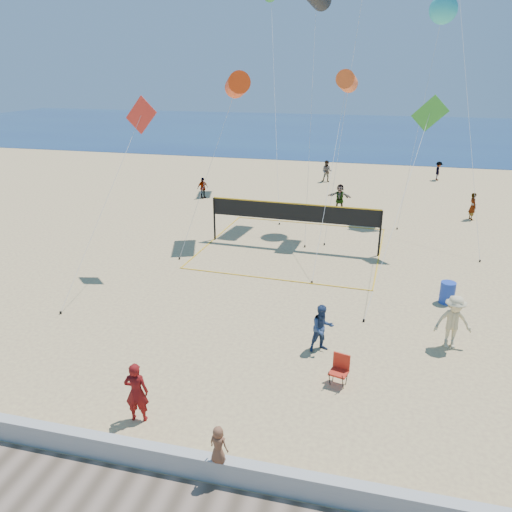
% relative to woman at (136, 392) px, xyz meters
% --- Properties ---
extents(ground, '(120.00, 120.00, 0.00)m').
position_rel_woman_xyz_m(ground, '(2.91, 1.57, -0.85)').
color(ground, '#D6BD78').
rests_on(ground, ground).
extents(ocean, '(140.00, 50.00, 0.03)m').
position_rel_woman_xyz_m(ocean, '(2.91, 63.57, -0.83)').
color(ocean, navy).
rests_on(ocean, ground).
extents(seawall, '(32.00, 0.30, 0.60)m').
position_rel_woman_xyz_m(seawall, '(2.91, -1.43, -0.55)').
color(seawall, '#B1B0AC').
rests_on(seawall, ground).
extents(woman, '(0.68, 0.51, 1.70)m').
position_rel_woman_xyz_m(woman, '(0.00, 0.00, 0.00)').
color(woman, '#640D0D').
rests_on(woman, ground).
extents(toddler, '(0.49, 0.38, 0.90)m').
position_rel_woman_xyz_m(toddler, '(2.71, -1.51, 0.20)').
color(toddler, brown).
rests_on(toddler, seawall).
extents(bystander_a, '(0.98, 0.92, 1.61)m').
position_rel_woman_xyz_m(bystander_a, '(4.21, 4.57, -0.04)').
color(bystander_a, navy).
rests_on(bystander_a, ground).
extents(bystander_b, '(1.29, 0.88, 1.84)m').
position_rel_woman_xyz_m(bystander_b, '(8.30, 5.81, 0.07)').
color(bystander_b, beige).
rests_on(bystander_b, ground).
extents(far_person_0, '(0.80, 0.89, 1.45)m').
position_rel_woman_xyz_m(far_person_0, '(-6.33, 22.51, -0.12)').
color(far_person_0, gray).
rests_on(far_person_0, ground).
extents(far_person_1, '(1.56, 0.68, 1.63)m').
position_rel_woman_xyz_m(far_person_1, '(3.18, 21.95, -0.04)').
color(far_person_1, gray).
rests_on(far_person_1, ground).
extents(far_person_2, '(0.54, 0.68, 1.64)m').
position_rel_woman_xyz_m(far_person_2, '(11.11, 21.53, -0.03)').
color(far_person_2, gray).
rests_on(far_person_2, ground).
extents(far_person_3, '(0.89, 0.73, 1.70)m').
position_rel_woman_xyz_m(far_person_3, '(1.45, 29.82, -0.00)').
color(far_person_3, gray).
rests_on(far_person_3, ground).
extents(far_person_4, '(0.66, 1.02, 1.51)m').
position_rel_woman_xyz_m(far_person_4, '(10.10, 32.63, -0.10)').
color(far_person_4, gray).
rests_on(far_person_4, ground).
extents(camp_chair, '(0.60, 0.71, 1.03)m').
position_rel_woman_xyz_m(camp_chair, '(4.94, 2.88, -0.33)').
color(camp_chair, red).
rests_on(camp_chair, ground).
extents(trash_barrel, '(0.63, 0.63, 0.86)m').
position_rel_woman_xyz_m(trash_barrel, '(8.52, 9.26, -0.42)').
color(trash_barrel, '#1A3BAD').
rests_on(trash_barrel, ground).
extents(volleyball_net, '(9.07, 8.92, 2.33)m').
position_rel_woman_xyz_m(volleyball_net, '(1.57, 14.08, 0.74)').
color(volleyball_net, black).
rests_on(volleyball_net, ground).
extents(kite_0, '(2.85, 5.32, 8.49)m').
position_rel_woman_xyz_m(kite_0, '(-1.54, 14.96, 6.95)').
color(kite_0, '#FF420F').
rests_on(kite_0, ground).
extents(kite_2, '(0.97, 7.88, 8.55)m').
position_rel_woman_xyz_m(kite_2, '(3.61, 16.56, 7.10)').
color(kite_2, '#F95C21').
rests_on(kite_2, ground).
extents(kite_3, '(2.20, 5.33, 7.57)m').
position_rel_woman_xyz_m(kite_3, '(-4.27, 9.57, 5.56)').
color(kite_3, red).
rests_on(kite_3, ground).
extents(kite_4, '(2.93, 8.59, 7.49)m').
position_rel_woman_xyz_m(kite_4, '(7.43, 14.70, 5.43)').
color(kite_4, green).
rests_on(kite_4, ground).
extents(kite_7, '(2.23, 4.35, 12.28)m').
position_rel_woman_xyz_m(kite_7, '(8.12, 21.91, 10.67)').
color(kite_7, '#2EBBC6').
rests_on(kite_7, ground).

